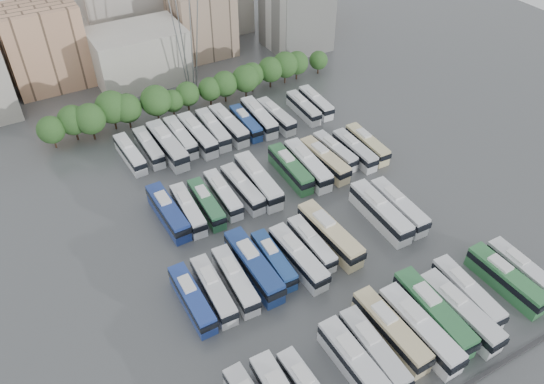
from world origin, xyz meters
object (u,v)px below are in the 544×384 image
bus_r0_s4 (356,364)px  bus_r1_s1 (213,290)px  bus_r2_s11 (335,151)px  bus_r2_s12 (355,150)px  bus_r1_s11 (398,206)px  bus_r3_s9 (259,117)px  bus_r0_s12 (506,279)px  bus_r2_s9 (308,165)px  bus_r3_s5 (197,135)px  bus_r0_s9 (460,311)px  bus_r1_s4 (274,260)px  bus_r2_s3 (206,203)px  bus_r2_s8 (290,168)px  bus_r2_s5 (243,188)px  bus_r0_s6 (391,330)px  bus_r0_s7 (419,329)px  bus_r3_s12 (303,107)px  bus_r3_s3 (167,145)px  bus_r1_s2 (235,280)px  bus_r3_s6 (213,129)px  bus_r1_s7 (330,234)px  bus_r2_s10 (324,160)px  bus_r3_s10 (276,116)px  bus_r0_s13 (523,271)px  bus_r3_s8 (246,123)px  bus_r3_s4 (180,137)px  bus_r2_s2 (188,209)px  bus_r0_s5 (373,350)px  bus_r3_s13 (316,102)px  bus_r1_s10 (380,212)px  bus_r0_s8 (433,312)px  bus_r1_s0 (192,299)px  bus_r1_s6 (311,243)px  bus_r2_s4 (223,194)px  bus_r2_s6 (258,180)px  bus_r3_s1 (130,154)px  bus_r1_s5 (298,257)px  bus_r3_s7 (229,125)px  bus_r3_s2 (149,147)px  bus_r2_s13 (367,144)px

bus_r0_s4 → bus_r1_s1: 21.52m
bus_r2_s11 → bus_r2_s12: bearing=-28.4°
bus_r1_s11 → bus_r3_s9: size_ratio=1.01×
bus_r0_s12 → bus_r2_s11: (-3.16, 37.34, -0.22)m
bus_r2_s9 → bus_r3_s5: bus_r2_s9 is taller
bus_r0_s9 → bus_r2_s11: (6.58, 38.30, -0.33)m
bus_r1_s4 → bus_r2_s12: bearing=33.8°
bus_r0_s4 → bus_r1_s4: bearing=89.6°
bus_r2_s3 → bus_r2_s8: (16.69, 1.13, 0.18)m
bus_r2_s5 → bus_r2_s11: (19.82, 1.40, -0.10)m
bus_r0_s6 → bus_r2_s9: (9.52, 34.71, 0.03)m
bus_r0_s7 → bus_r3_s12: (16.28, 53.85, -0.40)m
bus_r2_s5 → bus_r3_s3: (-6.60, 17.88, 0.31)m
bus_r1_s2 → bus_r3_s6: 38.64m
bus_r1_s4 → bus_r1_s7: bearing=2.4°
bus_r2_s10 → bus_r3_s10: (-0.14, 17.40, -0.11)m
bus_r0_s13 → bus_r1_s2: 40.80m
bus_r3_s8 → bus_r2_s10: bearing=-68.7°
bus_r0_s7 → bus_r3_s4: bus_r0_s7 is taller
bus_r1_s11 → bus_r2_s2: bearing=153.1°
bus_r1_s4 → bus_r2_s9: (16.38, 16.61, 0.33)m
bus_r0_s5 → bus_r3_s12: bus_r0_s5 is taller
bus_r3_s3 → bus_r3_s13: (32.99, 0.00, -0.42)m
bus_r1_s1 → bus_r1_s10: bus_r1_s10 is taller
bus_r0_s8 → bus_r1_s7: bearing=103.0°
bus_r3_s13 → bus_r3_s9: bearing=-179.6°
bus_r1_s0 → bus_r2_s11: bus_r1_s0 is taller
bus_r1_s4 → bus_r0_s7: bearing=-60.8°
bus_r1_s6 → bus_r3_s3: bus_r3_s3 is taller
bus_r2_s4 → bus_r2_s6: (6.67, -0.05, 0.35)m
bus_r2_s4 → bus_r3_s1: bearing=119.1°
bus_r2_s2 → bus_r1_s5: bearing=-58.4°
bus_r0_s4 → bus_r2_s5: bearing=84.1°
bus_r3_s9 → bus_r3_s10: bearing=-16.3°
bus_r1_s10 → bus_r3_s7: size_ratio=1.08×
bus_r2_s10 → bus_r3_s12: bus_r2_s10 is taller
bus_r0_s5 → bus_r1_s11: (20.04, 19.34, 0.06)m
bus_r2_s8 → bus_r3_s3: 23.79m
bus_r1_s5 → bus_r3_s3: size_ratio=0.91×
bus_r2_s4 → bus_r3_s3: size_ratio=0.82×
bus_r1_s1 → bus_r3_s9: size_ratio=0.93×
bus_r0_s13 → bus_r2_s12: 35.97m
bus_r3_s2 → bus_r3_s8: bearing=-4.3°
bus_r2_s13 → bus_r2_s2: bearing=-177.4°
bus_r2_s12 → bus_r3_s10: size_ratio=0.97×
bus_r0_s9 → bus_r2_s4: bus_r0_s9 is taller
bus_r0_s6 → bus_r1_s11: bus_r0_s6 is taller
bus_r3_s6 → bus_r3_s9: (9.88, -0.53, 0.03)m
bus_r0_s12 → bus_r1_s7: bus_r1_s7 is taller
bus_r3_s7 → bus_r3_s4: bearing=173.1°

